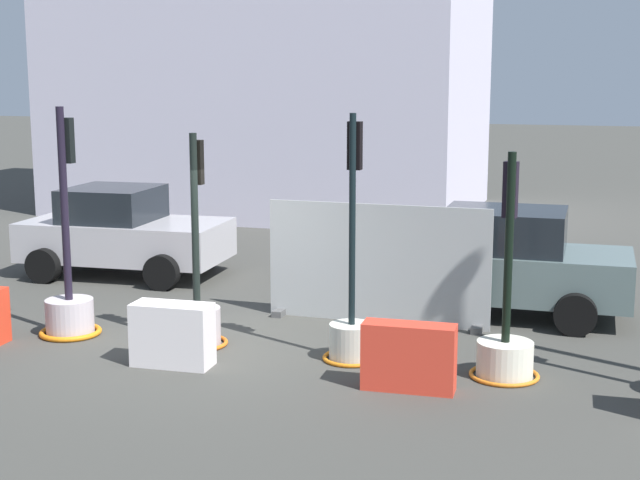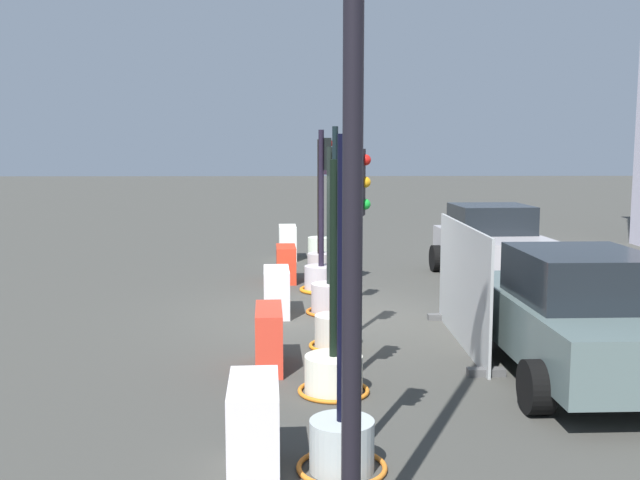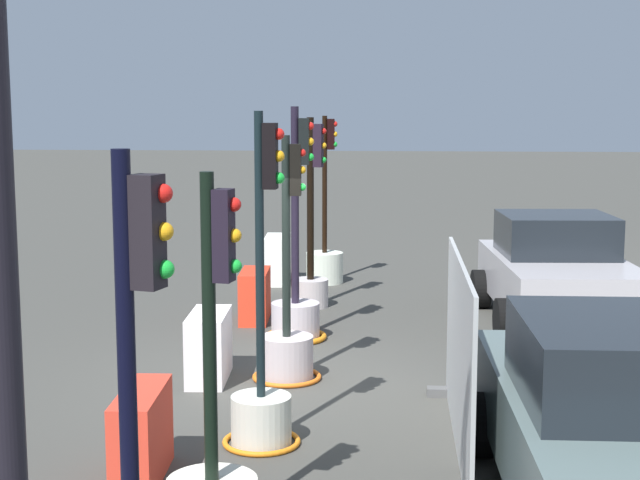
% 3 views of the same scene
% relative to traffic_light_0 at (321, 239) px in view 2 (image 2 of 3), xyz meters
% --- Properties ---
extents(ground_plane, '(120.00, 120.00, 0.00)m').
position_rel_traffic_light_0_xyz_m(ground_plane, '(6.55, 0.00, -0.53)').
color(ground_plane, '#3E3E39').
extents(traffic_light_0, '(0.71, 0.71, 3.18)m').
position_rel_traffic_light_0_xyz_m(traffic_light_0, '(0.00, 0.00, 0.00)').
color(traffic_light_0, silver).
rests_on(traffic_light_0, ground_plane).
extents(traffic_light_1, '(0.60, 0.60, 3.18)m').
position_rel_traffic_light_0_xyz_m(traffic_light_1, '(2.19, -0.07, 0.19)').
color(traffic_light_1, '#B9B1B0').
rests_on(traffic_light_1, ground_plane).
extents(traffic_light_2, '(0.91, 0.91, 3.35)m').
position_rel_traffic_light_0_xyz_m(traffic_light_2, '(4.44, -0.09, 0.00)').
color(traffic_light_2, '#B6ABB0').
rests_on(traffic_light_2, ground_plane).
extents(traffic_light_3, '(0.86, 0.86, 3.01)m').
position_rel_traffic_light_0_xyz_m(traffic_light_3, '(6.46, 0.01, -0.06)').
color(traffic_light_3, '#B2A5A8').
rests_on(traffic_light_3, ground_plane).
extents(traffic_light_4, '(0.79, 0.79, 3.31)m').
position_rel_traffic_light_0_xyz_m(traffic_light_4, '(8.74, 0.02, 0.03)').
color(traffic_light_4, beige).
rests_on(traffic_light_4, ground_plane).
extents(traffic_light_5, '(0.89, 0.89, 2.87)m').
position_rel_traffic_light_0_xyz_m(traffic_light_5, '(10.79, -0.08, -0.07)').
color(traffic_light_5, silver).
rests_on(traffic_light_5, ground_plane).
extents(traffic_light_6, '(0.86, 0.86, 3.14)m').
position_rel_traffic_light_0_xyz_m(traffic_light_6, '(12.97, -0.08, 0.00)').
color(traffic_light_6, '#A9B3B2').
rests_on(traffic_light_6, ground_plane).
extents(construction_barrier_0, '(0.99, 0.50, 0.91)m').
position_rel_traffic_light_0_xyz_m(construction_barrier_0, '(0.09, -0.90, -0.07)').
color(construction_barrier_0, white).
rests_on(construction_barrier_0, ground_plane).
extents(construction_barrier_1, '(1.03, 0.48, 0.80)m').
position_rel_traffic_light_0_xyz_m(construction_barrier_1, '(3.31, -0.86, -0.13)').
color(construction_barrier_1, red).
rests_on(construction_barrier_1, ground_plane).
extents(construction_barrier_2, '(1.08, 0.51, 0.84)m').
position_rel_traffic_light_0_xyz_m(construction_barrier_2, '(6.56, -0.95, -0.11)').
color(construction_barrier_2, silver).
rests_on(construction_barrier_2, ground_plane).
extents(construction_barrier_3, '(1.15, 0.42, 0.83)m').
position_rel_traffic_light_0_xyz_m(construction_barrier_3, '(9.73, -0.93, -0.11)').
color(construction_barrier_3, red).
rests_on(construction_barrier_3, ground_plane).
extents(construction_barrier_4, '(1.05, 0.51, 0.89)m').
position_rel_traffic_light_0_xyz_m(construction_barrier_4, '(13.06, -0.91, -0.08)').
color(construction_barrier_4, white).
rests_on(construction_barrier_4, ground_plane).
extents(car_grey_saloon, '(4.33, 2.21, 1.70)m').
position_rel_traffic_light_0_xyz_m(car_grey_saloon, '(10.24, 3.09, 0.30)').
color(car_grey_saloon, slate).
rests_on(car_grey_saloon, ground_plane).
extents(car_silver_hatchback, '(3.91, 2.47, 1.68)m').
position_rel_traffic_light_0_xyz_m(car_silver_hatchback, '(3.09, 3.84, 0.29)').
color(car_silver_hatchback, '#B4AFB3').
rests_on(car_silver_hatchback, ground_plane).
extents(site_fence_panel, '(3.50, 0.50, 1.86)m').
position_rel_traffic_light_0_xyz_m(site_fence_panel, '(8.58, 1.97, 0.35)').
color(site_fence_panel, '#A2A5A5').
rests_on(site_fence_panel, ground_plane).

